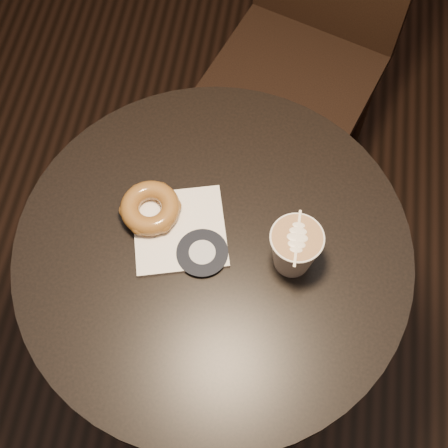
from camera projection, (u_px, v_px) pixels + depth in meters
The scene contains 5 objects.
cafe_table at pixel (215, 287), 1.27m from camera, with size 0.70×0.70×0.75m.
chair at pixel (314, 22), 1.56m from camera, with size 0.51×0.51×1.02m.
pastry_bag at pixel (180, 230), 1.10m from camera, with size 0.16×0.16×0.01m, color white.
doughnut at pixel (150, 208), 1.09m from camera, with size 0.11×0.11×0.03m, color brown.
latte_cup at pixel (294, 250), 1.03m from camera, with size 0.09×0.09×0.10m, color silver, non-canonical shape.
Camera 1 is at (0.09, -0.43, 1.74)m, focal length 50.00 mm.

